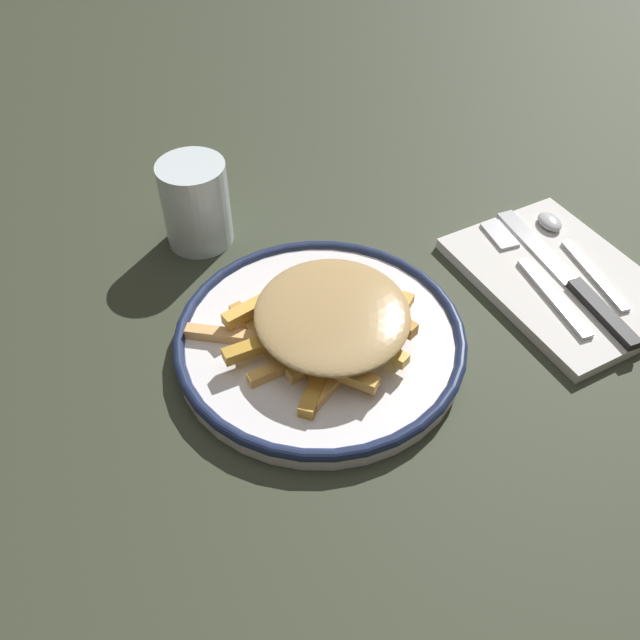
# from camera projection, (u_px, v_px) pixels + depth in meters

# --- Properties ---
(ground_plane) EXTENTS (2.60, 2.60, 0.00)m
(ground_plane) POSITION_uv_depth(u_px,v_px,m) (320.00, 347.00, 0.61)
(ground_plane) COLOR #323828
(plate) EXTENTS (0.26, 0.26, 0.02)m
(plate) POSITION_uv_depth(u_px,v_px,m) (320.00, 339.00, 0.61)
(plate) COLOR white
(plate) RESTS_ON ground_plane
(fries_heap) EXTENTS (0.21, 0.18, 0.04)m
(fries_heap) POSITION_uv_depth(u_px,v_px,m) (326.00, 321.00, 0.59)
(fries_heap) COLOR gold
(fries_heap) RESTS_ON plate
(napkin) EXTENTS (0.15, 0.21, 0.01)m
(napkin) POSITION_uv_depth(u_px,v_px,m) (561.00, 279.00, 0.67)
(napkin) COLOR silver
(napkin) RESTS_ON ground_plane
(fork) EXTENTS (0.04, 0.18, 0.01)m
(fork) POSITION_uv_depth(u_px,v_px,m) (534.00, 274.00, 0.66)
(fork) COLOR silver
(fork) RESTS_ON napkin
(knife) EXTENTS (0.04, 0.21, 0.01)m
(knife) POSITION_uv_depth(u_px,v_px,m) (575.00, 285.00, 0.65)
(knife) COLOR black
(knife) RESTS_ON napkin
(spoon) EXTENTS (0.04, 0.15, 0.01)m
(spoon) POSITION_uv_depth(u_px,v_px,m) (566.00, 242.00, 0.69)
(spoon) COLOR silver
(spoon) RESTS_ON napkin
(water_glass) EXTENTS (0.07, 0.07, 0.09)m
(water_glass) POSITION_uv_depth(u_px,v_px,m) (196.00, 204.00, 0.69)
(water_glass) COLOR silver
(water_glass) RESTS_ON ground_plane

